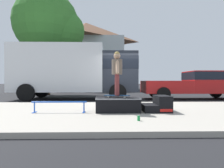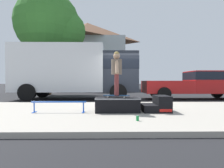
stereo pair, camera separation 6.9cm
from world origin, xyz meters
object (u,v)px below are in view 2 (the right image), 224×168
grind_rail (59,104)px  pickup_truck_red (196,84)px  skater_kid (117,70)px  street_tree_main (51,25)px  soda_can (138,118)px  box_truck (77,70)px  kicker_ramp (158,105)px  skate_box (117,104)px  skateboard (117,96)px

grind_rail → pickup_truck_red: 8.49m
skater_kid → street_tree_main: 10.86m
soda_can → box_truck: box_truck is taller
grind_rail → box_truck: (-0.38, 5.50, 1.33)m
kicker_ramp → pickup_truck_red: (3.57, 5.28, 0.58)m
kicker_ramp → skate_box: bearing=180.0°
skate_box → soda_can: skate_box is taller
skater_kid → soda_can: 1.91m
box_truck → pickup_truck_red: box_truck is taller
street_tree_main → box_truck: bearing=-55.1°
skateboard → soda_can: skateboard is taller
grind_rail → pickup_truck_red: size_ratio=0.28×
kicker_ramp → box_truck: (-3.33, 5.36, 1.38)m
kicker_ramp → skateboard: size_ratio=1.01×
grind_rail → skate_box: bearing=4.8°
grind_rail → skater_kid: size_ratio=1.21×
kicker_ramp → street_tree_main: 11.90m
kicker_ramp → skater_kid: bearing=177.8°
kicker_ramp → grind_rail: (-2.94, -0.14, 0.05)m
kicker_ramp → soda_can: 1.61m
soda_can → pickup_truck_red: size_ratio=0.02×
box_truck → kicker_ramp: bearing=-58.2°
skate_box → skateboard: 0.26m
soda_can → street_tree_main: size_ratio=0.02×
grind_rail → soda_can: grind_rail is taller
skate_box → pickup_truck_red: (4.80, 5.28, 0.55)m
skate_box → pickup_truck_red: 7.16m
skateboard → skate_box: bearing=-68.5°
skateboard → skater_kid: size_ratio=0.61×
grind_rail → pickup_truck_red: pickup_truck_red is taller
street_tree_main → kicker_ramp: bearing=-56.9°
skater_kid → skateboard: bearing=80.5°
box_truck → street_tree_main: (-2.58, 3.69, 3.60)m
skater_kid → pickup_truck_red: 7.13m
soda_can → street_tree_main: (-5.08, 10.42, 5.12)m
skateboard → skater_kid: 0.79m
skateboard → kicker_ramp: bearing=-2.2°
soda_can → street_tree_main: street_tree_main is taller
kicker_ramp → street_tree_main: bearing=123.1°
skate_box → street_tree_main: 11.33m
box_truck → skater_kid: bearing=-68.6°
skate_box → grind_rail: (-1.72, -0.14, 0.03)m
skate_box → box_truck: box_truck is taller
kicker_ramp → grind_rail: size_ratio=0.51×
skateboard → soda_can: size_ratio=6.39×
box_truck → pickup_truck_red: 6.94m
skateboard → box_truck: bearing=111.4°
soda_can → pickup_truck_red: pickup_truck_red is taller
kicker_ramp → street_tree_main: (-5.90, 9.05, 4.98)m
kicker_ramp → skater_kid: (-1.25, 0.05, 1.07)m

